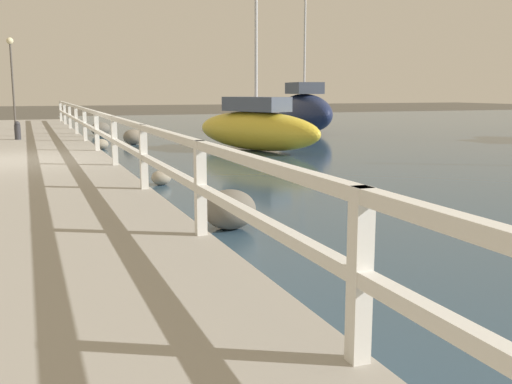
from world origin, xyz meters
name	(u,v)px	position (x,y,z in m)	size (l,w,h in m)	color
ground_plane	(8,178)	(0.00, 0.00, 0.00)	(120.00, 120.00, 0.00)	#4C473D
dock_walkway	(8,169)	(0.00, 0.00, 0.17)	(4.03, 36.00, 0.35)	#9E998E
railing	(104,127)	(1.92, 0.00, 0.97)	(0.10, 32.50, 0.91)	white
boulder_water_edge	(102,131)	(3.12, 11.07, 0.18)	(0.49, 0.44, 0.37)	#666056
boulder_upstream	(101,129)	(3.06, 10.84, 0.27)	(0.72, 0.65, 0.54)	#666056
boulder_near_dock	(161,178)	(2.67, -1.97, 0.14)	(0.37, 0.33, 0.27)	gray
boulder_downstream	(230,209)	(2.72, -5.81, 0.25)	(0.67, 0.60, 0.50)	#666056
boulder_far_strip	(133,137)	(3.62, 6.73, 0.24)	(0.65, 0.59, 0.49)	slate
boulder_mid_strip	(101,144)	(2.45, 5.38, 0.16)	(0.41, 0.37, 0.31)	gray
mooring_bollard	(17,130)	(0.16, 5.51, 0.61)	(0.17, 0.17, 0.53)	#333338
dock_lamp	(11,65)	(0.04, 10.50, 2.63)	(0.24, 0.24, 3.22)	#514C47
sailboat_yellow	(256,128)	(6.64, 3.47, 0.66)	(2.94, 4.94, 5.93)	gold
sailboat_navy	(304,111)	(11.29, 10.02, 0.88)	(2.28, 5.69, 6.02)	#192347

